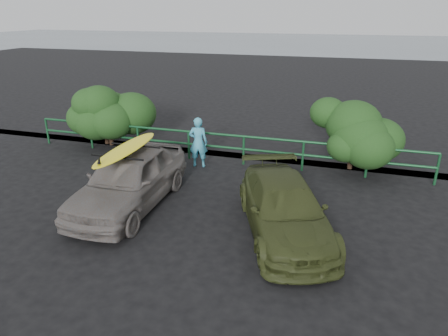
% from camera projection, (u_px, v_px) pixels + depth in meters
% --- Properties ---
extents(ground, '(80.00, 80.00, 0.00)m').
position_uv_depth(ground, '(152.00, 231.00, 9.60)').
color(ground, black).
extents(ocean, '(200.00, 200.00, 0.00)m').
position_uv_depth(ocean, '(323.00, 43.00, 62.95)').
color(ocean, slate).
rests_on(ocean, ground).
extents(guardrail, '(14.00, 0.08, 1.04)m').
position_uv_depth(guardrail, '(216.00, 147.00, 13.85)').
color(guardrail, '#154B26').
rests_on(guardrail, ground).
extents(shrub_left, '(3.20, 2.40, 2.17)m').
position_uv_depth(shrub_left, '(100.00, 118.00, 15.30)').
color(shrub_left, '#22491A').
rests_on(shrub_left, ground).
extents(shrub_right, '(3.20, 2.40, 2.17)m').
position_uv_depth(shrub_right, '(369.00, 140.00, 12.74)').
color(shrub_right, '#22491A').
rests_on(shrub_right, ground).
extents(sedan, '(1.85, 4.51, 1.53)m').
position_uv_depth(sedan, '(129.00, 179.00, 10.63)').
color(sedan, slate).
rests_on(sedan, ground).
extents(olive_vehicle, '(3.25, 4.68, 1.26)m').
position_uv_depth(olive_vehicle, '(284.00, 208.00, 9.36)').
color(olive_vehicle, '#37401C').
rests_on(olive_vehicle, ground).
extents(man, '(0.68, 0.51, 1.71)m').
position_uv_depth(man, '(198.00, 142.00, 13.30)').
color(man, '#42A7C8').
rests_on(man, ground).
extents(roof_rack, '(1.46, 1.03, 0.05)m').
position_uv_depth(roof_rack, '(127.00, 151.00, 10.34)').
color(roof_rack, black).
rests_on(roof_rack, sedan).
extents(surfboard, '(0.65, 2.99, 0.09)m').
position_uv_depth(surfboard, '(126.00, 149.00, 10.31)').
color(surfboard, yellow).
rests_on(surfboard, roof_rack).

